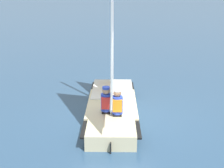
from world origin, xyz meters
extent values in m
plane|color=#2D4C6B|center=(0.00, 0.00, 0.00)|extent=(260.00, 260.00, 0.00)
cube|color=beige|center=(0.00, 0.00, 0.20)|extent=(2.74, 1.99, 0.40)
cube|color=beige|center=(-1.72, -0.37, 0.20)|extent=(1.19, 1.03, 0.40)
cube|color=beige|center=(1.72, 0.37, 0.20)|extent=(1.28, 1.47, 0.40)
cube|color=black|center=(0.00, 0.00, 0.33)|extent=(4.64, 2.42, 0.05)
cube|color=silver|center=(-1.21, -0.26, 0.42)|extent=(2.28, 1.78, 0.04)
cylinder|color=#B7B7BC|center=(-0.55, -0.12, 3.18)|extent=(0.08, 0.08, 5.56)
cylinder|color=#B7B7BC|center=(0.71, 0.15, 0.97)|extent=(2.53, 0.61, 0.07)
pyramid|color=white|center=(0.71, 0.15, 3.42)|extent=(2.40, 0.56, 4.84)
pyramid|color=orange|center=(-1.38, -0.30, 2.44)|extent=(1.50, 0.37, 3.87)
cube|color=black|center=(2.28, 0.49, 0.14)|extent=(0.08, 0.05, 0.28)
cube|color=black|center=(0.78, 0.01, 0.23)|extent=(0.32, 0.29, 0.45)
cylinder|color=blue|center=(0.78, 0.01, 0.71)|extent=(0.36, 0.36, 0.50)
cube|color=red|center=(0.78, 0.01, 0.73)|extent=(0.39, 0.33, 0.35)
sphere|color=tan|center=(0.78, 0.01, 1.05)|extent=(0.22, 0.22, 0.22)
cylinder|color=blue|center=(0.78, 0.01, 1.14)|extent=(0.25, 0.25, 0.06)
cube|color=black|center=(0.89, 0.36, 0.23)|extent=(0.32, 0.29, 0.45)
cylinder|color=blue|center=(0.89, 0.36, 0.71)|extent=(0.36, 0.36, 0.50)
cube|color=orange|center=(0.89, 0.36, 0.73)|extent=(0.39, 0.33, 0.35)
sphere|color=#A87A56|center=(0.89, 0.36, 1.05)|extent=(0.22, 0.22, 0.22)
cylinder|color=white|center=(0.89, 0.36, 1.14)|extent=(0.25, 0.25, 0.06)
camera|label=1|loc=(8.75, 2.02, 3.95)|focal=50.00mm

